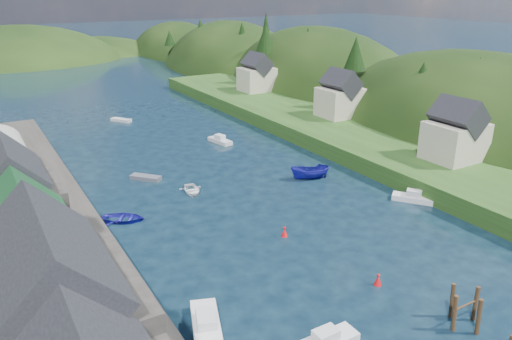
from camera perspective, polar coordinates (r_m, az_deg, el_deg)
ground at (r=78.19m, az=-8.24°, el=2.08°), size 600.00×600.00×0.00m
hillside_right at (r=122.98m, az=6.95°, el=5.30°), size 36.00×245.56×48.00m
far_hills at (r=198.24m, az=-21.96°, el=8.73°), size 103.00×68.00×44.00m
hill_trees at (r=88.60m, az=-12.23°, el=11.43°), size 89.10×148.40×12.73m
quay_left at (r=45.52m, az=-21.87°, el=-12.00°), size 12.00×110.00×2.00m
quayside_buildings at (r=30.66m, az=-22.66°, el=-15.49°), size 8.00×35.84×12.90m
terrace_right at (r=82.40m, az=10.80°, el=3.76°), size 16.00×120.00×2.40m
right_bank_cottages at (r=89.31m, az=8.95°, el=8.23°), size 9.00×59.24×8.41m
piling_cluster_far at (r=41.96m, az=22.76°, el=-14.69°), size 2.82×2.67×3.64m
channel_buoy_near at (r=45.08m, az=13.77°, el=-12.12°), size 0.70×0.70×1.10m
channel_buoy_far at (r=51.61m, az=3.28°, el=-7.10°), size 0.70×0.70×1.10m
moored_boats at (r=50.25m, az=2.17°, el=-7.75°), size 36.54×92.34×2.05m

